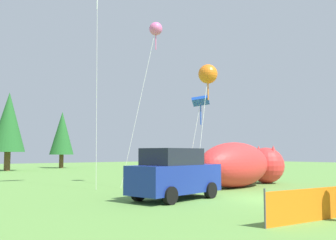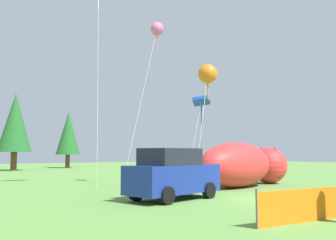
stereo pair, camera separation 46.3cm
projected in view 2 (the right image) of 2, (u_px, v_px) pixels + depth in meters
The scene contains 8 objects.
ground_plane at pixel (272, 200), 15.44m from camera, with size 120.00×120.00×0.00m, color #609342.
parked_car at pixel (173, 174), 15.51m from camera, with size 4.53×2.51×2.12m.
inflatable_cat at pixel (244, 166), 21.48m from camera, with size 8.05×3.62×2.52m.
kite_pink_octopus at pixel (157, 30), 22.75m from camera, with size 2.91×0.80×9.86m.
kite_blue_box at pixel (201, 102), 20.40m from camera, with size 2.05×1.26×5.03m.
kite_orange_flower at pixel (208, 74), 18.48m from camera, with size 2.07×1.20×6.31m.
horizon_tree_west at pixel (15, 123), 40.96m from camera, with size 3.57×3.57×8.52m.
horizon_tree_mid at pixel (68, 133), 48.15m from camera, with size 3.01×3.01×7.19m.
Camera 2 is at (-12.86, -9.92, 1.93)m, focal length 40.00 mm.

